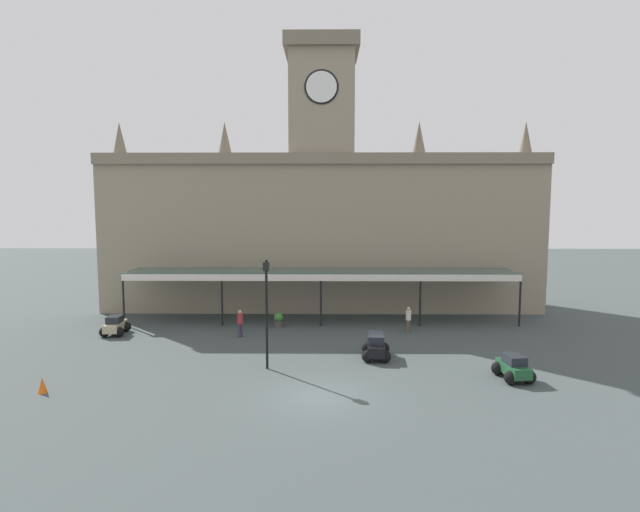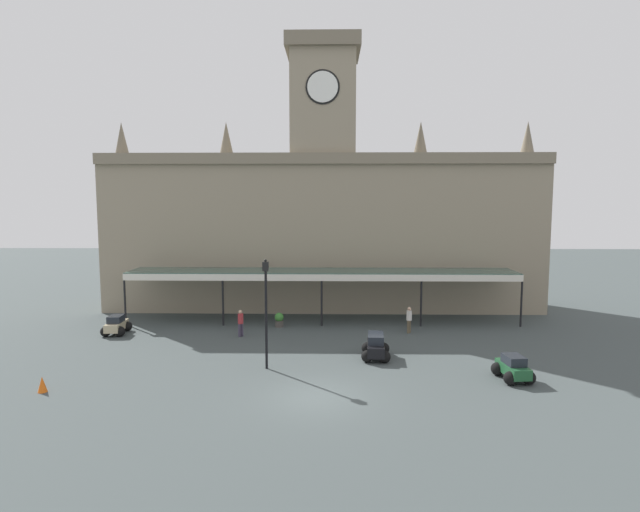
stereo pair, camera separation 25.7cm
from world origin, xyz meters
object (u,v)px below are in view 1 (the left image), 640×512
Objects in this scene: pedestrian_beside_cars at (408,319)px; victorian_lamppost at (267,302)px; planter_forecourt_centre at (278,320)px; car_beige_sedan at (115,326)px; pedestrian_crossing_forecourt at (240,322)px; car_black_estate at (376,347)px; car_green_sedan at (513,369)px; traffic_cone at (42,385)px.

pedestrian_beside_cars is 0.30× the size of victorian_lamppost.
victorian_lamppost is at bearing -88.52° from planter_forecourt_centre.
car_beige_sedan reaches higher than planter_forecourt_centre.
car_beige_sedan is at bearing 176.57° from pedestrian_crossing_forecourt.
pedestrian_crossing_forecourt is at bearing 152.05° from car_black_estate.
car_beige_sedan is 10.35m from planter_forecourt_centre.
car_green_sedan is 16.08m from pedestrian_crossing_forecourt.
pedestrian_crossing_forecourt reaches higher than car_black_estate.
car_green_sedan is 1.28× the size of pedestrian_crossing_forecourt.
car_black_estate is 1.38× the size of pedestrian_crossing_forecourt.
pedestrian_beside_cars reaches higher than car_black_estate.
car_green_sedan is at bearing -28.24° from car_black_estate.
victorian_lamppost is 5.77× the size of planter_forecourt_centre.
car_beige_sedan is 10.09m from traffic_cone.
car_green_sedan is 7.01m from car_black_estate.
planter_forecourt_centre is at bearing 130.86° from car_black_estate.
pedestrian_beside_cars is at bearing 64.20° from car_black_estate.
pedestrian_beside_cars is at bearing 1.95° from car_beige_sedan.
planter_forecourt_centre is (10.15, 2.05, -0.01)m from car_beige_sedan.
car_black_estate is 0.42× the size of victorian_lamppost.
car_black_estate is at bearing -27.95° from pedestrian_crossing_forecourt.
victorian_lamppost is (2.37, -6.15, 2.49)m from pedestrian_crossing_forecourt.
pedestrian_crossing_forecourt is (8.00, -0.48, 0.41)m from car_beige_sedan.
pedestrian_beside_cars reaches higher than car_beige_sedan.
car_beige_sedan is 0.38× the size of victorian_lamppost.
pedestrian_crossing_forecourt reaches higher than car_green_sedan.
pedestrian_beside_cars and pedestrian_crossing_forecourt have the same top height.
car_black_estate is 6.59m from victorian_lamppost.
car_black_estate is 5.97m from pedestrian_beside_cars.
car_black_estate reaches higher than planter_forecourt_centre.
victorian_lamppost reaches higher than car_green_sedan.
car_black_estate is at bearing -16.46° from car_beige_sedan.
car_black_estate is 1.38× the size of pedestrian_beside_cars.
pedestrian_beside_cars is 1.00× the size of pedestrian_crossing_forecourt.
car_beige_sedan is 12.64m from victorian_lamppost.
car_green_sedan is at bearing -19.93° from car_beige_sedan.
car_beige_sedan reaches higher than traffic_cone.
traffic_cone is at bearing -160.65° from car_black_estate.
victorian_lamppost reaches higher than pedestrian_beside_cars.
car_beige_sedan is at bearing -178.05° from pedestrian_beside_cars.
pedestrian_crossing_forecourt is at bearing -174.02° from pedestrian_beside_cars.
planter_forecourt_centre is at bearing 91.48° from victorian_lamppost.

